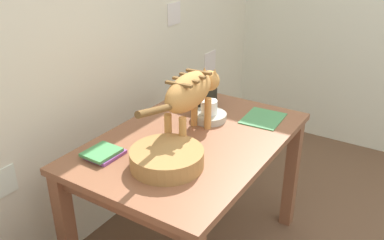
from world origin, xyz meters
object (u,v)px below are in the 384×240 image
at_px(dining_table, 192,154).
at_px(magazine, 263,118).
at_px(wicker_basket, 167,158).
at_px(toaster, 198,89).
at_px(cat, 191,92).
at_px(coffee_mug, 209,107).
at_px(book_stack, 103,153).
at_px(saucer_bowl, 209,117).

relative_size(dining_table, magazine, 4.95).
xyz_separation_m(wicker_basket, toaster, (0.70, 0.27, 0.04)).
xyz_separation_m(cat, coffee_mug, (0.21, 0.02, -0.16)).
xyz_separation_m(book_stack, wicker_basket, (0.09, -0.30, 0.03)).
relative_size(dining_table, wicker_basket, 3.70).
bearing_deg(magazine, book_stack, 146.03).
relative_size(dining_table, book_stack, 7.12).
distance_m(cat, saucer_bowl, 0.30).
bearing_deg(book_stack, cat, -29.69).
xyz_separation_m(saucer_bowl, wicker_basket, (-0.52, -0.09, 0.02)).
bearing_deg(cat, wicker_basket, -81.17).
xyz_separation_m(cat, wicker_basket, (-0.31, -0.07, -0.19)).
distance_m(magazine, toaster, 0.44).
bearing_deg(dining_table, toaster, 28.09).
height_order(dining_table, toaster, toaster).
relative_size(cat, wicker_basket, 2.16).
bearing_deg(dining_table, cat, 43.39).
relative_size(saucer_bowl, toaster, 0.98).
distance_m(saucer_bowl, magazine, 0.30).
bearing_deg(wicker_basket, cat, 13.20).
bearing_deg(cat, saucer_bowl, 90.00).
xyz_separation_m(coffee_mug, magazine, (0.17, -0.25, -0.07)).
distance_m(dining_table, wicker_basket, 0.32).
xyz_separation_m(dining_table, coffee_mug, (0.24, 0.04, 0.17)).
xyz_separation_m(cat, toaster, (0.39, 0.20, -0.15)).
distance_m(dining_table, magazine, 0.47).
bearing_deg(wicker_basket, magazine, -13.02).
relative_size(cat, coffee_mug, 5.45).
bearing_deg(wicker_basket, saucer_bowl, 9.70).
height_order(cat, saucer_bowl, cat).
bearing_deg(cat, toaster, 112.65).
height_order(dining_table, book_stack, book_stack).
height_order(dining_table, cat, cat).
distance_m(book_stack, toaster, 0.79).
bearing_deg(magazine, wicker_basket, 163.54).
bearing_deg(cat, coffee_mug, 89.94).
distance_m(book_stack, wicker_basket, 0.31).
distance_m(dining_table, coffee_mug, 0.29).
bearing_deg(dining_table, wicker_basket, -169.85).
xyz_separation_m(dining_table, wicker_basket, (-0.29, -0.05, 0.14)).
bearing_deg(toaster, cat, -152.99).
bearing_deg(magazine, coffee_mug, 120.82).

